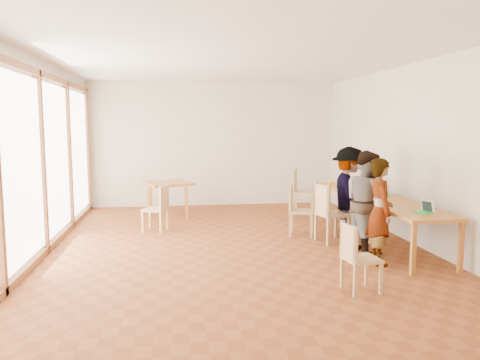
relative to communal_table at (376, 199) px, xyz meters
The scene contains 25 objects.
ground 2.60m from the communal_table, behind, with size 8.00×8.00×0.00m, color brown.
wall_back 4.66m from the communal_table, 123.03° to the left, with size 6.00×0.10×3.00m, color silver.
wall_front 4.91m from the communal_table, 121.03° to the right, with size 6.00×0.10×3.00m, color silver.
wall_right 0.95m from the communal_table, 17.22° to the right, with size 0.10×8.00×3.00m, color silver.
window_wall 5.52m from the communal_table, behind, with size 0.10×8.00×3.00m, color white.
ceiling 3.41m from the communal_table, behind, with size 6.00×8.00×0.04m, color white.
communal_table is the anchor object (origin of this frame).
side_table 4.39m from the communal_table, 145.10° to the left, with size 0.90×0.90×0.75m.
chair_near 2.78m from the communal_table, 118.97° to the right, with size 0.43×0.43×0.44m.
chair_mid 0.92m from the communal_table, behind, with size 0.56×0.56×0.53m.
chair_far 1.39m from the communal_table, 160.01° to the left, with size 0.54×0.54×0.49m.
chair_empty 2.56m from the communal_table, 106.06° to the left, with size 0.61×0.61×0.54m.
chair_spare 3.90m from the communal_table, 163.49° to the left, with size 0.51×0.51×0.46m.
person_near 1.49m from the communal_table, 112.19° to the right, with size 0.55×0.36×1.52m, color gray.
person_mid 0.90m from the communal_table, 123.47° to the right, with size 0.77×0.60×1.59m, color gray.
person_far 0.50m from the communal_table, behind, with size 1.04×0.60×1.61m, color gray.
laptop_near 1.53m from the communal_table, 88.33° to the right, with size 0.26×0.27×0.19m.
laptop_mid 0.16m from the communal_table, ahead, with size 0.21×0.24×0.20m.
laptop_far 1.30m from the communal_table, 89.71° to the left, with size 0.24×0.27×0.21m.
yellow_mug 1.78m from the communal_table, 97.00° to the left, with size 0.11×0.11×0.09m, color yellow.
green_bottle 0.65m from the communal_table, 62.89° to the left, with size 0.07×0.07×0.28m, color #157634.
clear_glass 0.42m from the communal_table, 132.99° to the left, with size 0.07×0.07×0.09m, color silver.
condiment_cup 1.66m from the communal_table, 88.84° to the left, with size 0.08×0.08×0.06m, color white.
pink_phone 0.10m from the communal_table, 126.90° to the left, with size 0.05×0.10×0.01m, color #F13F6A.
black_pouch 0.19m from the communal_table, 65.01° to the left, with size 0.16×0.26×0.09m, color black.
Camera 1 is at (-0.94, -7.43, 1.99)m, focal length 35.00 mm.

